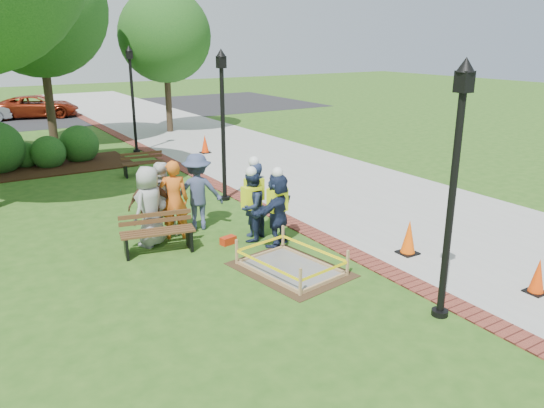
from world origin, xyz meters
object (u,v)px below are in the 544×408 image
cone_front (538,277)px  bench_near (158,241)px  hivis_worker_b (254,197)px  hivis_worker_c (252,204)px  wet_concrete_pad (291,259)px  lamp_near (454,174)px  hivis_worker_a (277,207)px

cone_front → bench_near: bearing=133.0°
bench_near → hivis_worker_b: (2.34, -0.18, 0.68)m
bench_near → hivis_worker_c: bearing=-11.5°
cone_front → hivis_worker_b: (-2.87, 5.41, 0.62)m
wet_concrete_pad → lamp_near: 3.83m
wet_concrete_pad → bench_near: bench_near is taller
lamp_near → hivis_worker_c: 5.12m
cone_front → lamp_near: bearing=169.8°
cone_front → hivis_worker_c: hivis_worker_c is taller
cone_front → lamp_near: 3.05m
cone_front → hivis_worker_c: (-3.09, 5.16, 0.55)m
wet_concrete_pad → lamp_near: bearing=-68.8°
wet_concrete_pad → hivis_worker_c: (0.17, 1.88, 0.65)m
bench_near → hivis_worker_b: 2.44m
hivis_worker_a → lamp_near: bearing=-81.9°
bench_near → cone_front: 7.64m
hivis_worker_a → hivis_worker_b: hivis_worker_b is taller
wet_concrete_pad → hivis_worker_c: 2.00m
hivis_worker_b → hivis_worker_c: bearing=-131.1°
wet_concrete_pad → cone_front: bearing=-45.1°
hivis_worker_a → hivis_worker_c: hivis_worker_a is taller
hivis_worker_a → hivis_worker_c: (-0.35, 0.56, -0.02)m
bench_near → hivis_worker_c: (2.12, -0.43, 0.61)m
bench_near → hivis_worker_c: hivis_worker_c is taller
wet_concrete_pad → hivis_worker_a: size_ratio=1.39×
hivis_worker_b → hivis_worker_c: size_ratio=1.09×
wet_concrete_pad → hivis_worker_c: hivis_worker_c is taller
wet_concrete_pad → hivis_worker_a: 1.57m
lamp_near → bench_near: bearing=120.5°
cone_front → wet_concrete_pad: bearing=134.9°
hivis_worker_c → hivis_worker_a: bearing=-58.3°
hivis_worker_b → hivis_worker_a: bearing=-81.1°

